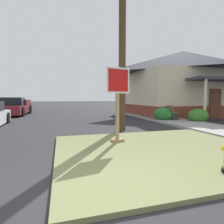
{
  "coord_description": "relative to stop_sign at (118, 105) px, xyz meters",
  "views": [
    {
      "loc": [
        -0.47,
        -2.54,
        1.44
      ],
      "look_at": [
        1.27,
        3.61,
        0.94
      ],
      "focal_mm": 29.38,
      "sensor_mm": 36.0,
      "label": 1
    }
  ],
  "objects": [
    {
      "name": "ground_plane",
      "position": [
        -1.22,
        -2.82,
        -1.22
      ],
      "size": [
        160.0,
        160.0,
        0.0
      ],
      "primitive_type": "plane",
      "color": "#2B2B2D"
    },
    {
      "name": "shrub_by_curb",
      "position": [
        4.42,
        4.6,
        -0.79
      ],
      "size": [
        1.18,
        1.18,
        0.86
      ],
      "primitive_type": "ellipsoid",
      "color": "#2A6E2E",
      "rests_on": "ground"
    },
    {
      "name": "corner_house",
      "position": [
        8.43,
        8.21,
        1.55
      ],
      "size": [
        9.28,
        8.63,
        5.39
      ],
      "color": "brown",
      "rests_on": "ground"
    },
    {
      "name": "pickup_truck_maroon",
      "position": [
        -5.43,
        11.61,
        -0.61
      ],
      "size": [
        2.17,
        5.09,
        1.48
      ],
      "color": "maroon",
      "rests_on": "ground"
    },
    {
      "name": "utility_pole",
      "position": [
        0.94,
        2.34,
        4.36
      ],
      "size": [
        1.87,
        0.31,
        10.75
      ],
      "color": "#4C3823",
      "rests_on": "ground"
    },
    {
      "name": "grass_corner_patch",
      "position": [
        0.9,
        -1.04,
        -1.18
      ],
      "size": [
        5.5,
        4.67,
        0.08
      ],
      "primitive_type": "cube",
      "color": "olive",
      "rests_on": "ground"
    },
    {
      "name": "stop_sign",
      "position": [
        0.0,
        0.0,
        0.0
      ],
      "size": [
        0.77,
        0.34,
        2.28
      ],
      "color": "#A3845B",
      "rests_on": "grass_corner_patch"
    },
    {
      "name": "manhole_cover",
      "position": [
        -0.95,
        -0.45,
        -1.21
      ],
      "size": [
        0.7,
        0.7,
        0.02
      ],
      "primitive_type": "cylinder",
      "color": "black",
      "rests_on": "ground"
    },
    {
      "name": "shrub_near_porch",
      "position": [
        5.98,
        3.46,
        -0.81
      ],
      "size": [
        1.13,
        1.13,
        0.81
      ],
      "primitive_type": "ellipsoid",
      "color": "#377226",
      "rests_on": "ground"
    },
    {
      "name": "sidewalk_strip",
      "position": [
        4.86,
        3.28,
        -1.16
      ],
      "size": [
        2.2,
        17.27,
        0.12
      ],
      "primitive_type": "cube",
      "color": "#9E9B93",
      "rests_on": "ground"
    },
    {
      "name": "street_bench",
      "position": [
        4.86,
        4.71,
        -0.64
      ],
      "size": [
        0.46,
        1.42,
        0.85
      ],
      "color": "brown",
      "rests_on": "sidewalk_strip"
    }
  ]
}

